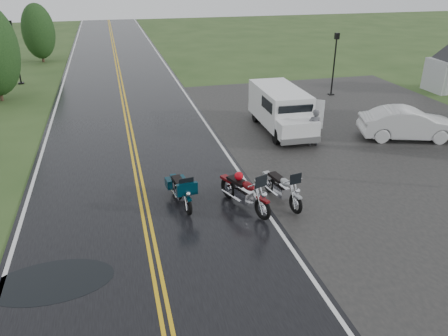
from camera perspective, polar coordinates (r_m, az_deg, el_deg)
The scene contains 12 objects.
ground at distance 13.25m, azimuth -9.68°, elevation -8.75°, with size 120.00×120.00×0.00m, color #2D471E.
road at distance 22.29m, azimuth -12.31°, elevation 5.29°, with size 8.00×100.00×0.04m, color black.
parking_pad at distance 21.11m, azimuth 19.90°, elevation 3.23°, with size 14.00×24.00×0.03m, color black.
motorcycle_red at distance 13.47m, azimuth 5.10°, elevation -4.27°, with size 0.89×2.44×1.44m, color #5B0A0D, non-canonical shape.
motorcycle_teal at distance 13.77m, azimuth -4.73°, elevation -4.03°, with size 0.77×2.10×1.24m, color #042431, non-canonical shape.
motorcycle_silver at distance 13.96m, azimuth 9.42°, elevation -3.68°, with size 0.82×2.25×1.33m, color #929599, non-canonical shape.
van_white at distance 19.40m, azimuth 7.01°, elevation 5.90°, with size 1.96×5.23×2.06m, color white, non-canonical shape.
person_at_van at distance 19.56m, azimuth 11.68°, elevation 5.11°, with size 0.60×0.40×1.65m, color #505156.
sedan_white at distance 21.69m, azimuth 22.93°, elevation 5.27°, with size 1.51×4.32×1.42m, color silver.
lamp_post_far_left at distance 32.89m, azimuth -25.60°, elevation 13.42°, with size 0.36×0.36×4.17m, color black, non-canonical shape.
lamp_post_far_right at distance 27.86m, azimuth 14.18°, elevation 12.97°, with size 0.32×0.32×3.78m, color black, non-canonical shape.
tree_left_far at distance 40.31m, azimuth -22.97°, elevation 15.44°, with size 2.60×2.60×3.99m, color #1E3D19, non-canonical shape.
Camera 1 is at (-0.62, -11.08, 7.24)m, focal length 35.00 mm.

